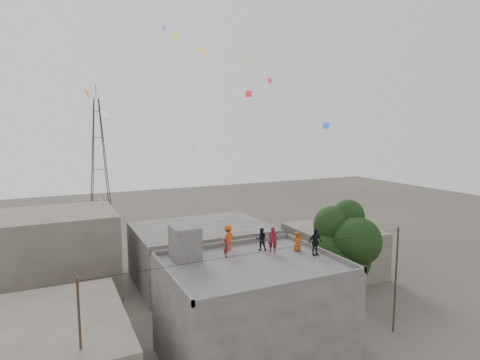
# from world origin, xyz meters

# --- Properties ---
(main_building) EXTENTS (10.00, 8.00, 6.10)m
(main_building) POSITION_xyz_m (0.00, 0.00, 3.05)
(main_building) COLOR #4D4B48
(main_building) RESTS_ON ground
(parapet) EXTENTS (10.00, 8.00, 0.30)m
(parapet) POSITION_xyz_m (0.00, 0.00, 6.25)
(parapet) COLOR #4D4B48
(parapet) RESTS_ON main_building
(stair_head_box) EXTENTS (1.60, 1.80, 2.00)m
(stair_head_box) POSITION_xyz_m (-3.20, 2.60, 7.10)
(stair_head_box) COLOR #4D4B48
(stair_head_box) RESTS_ON main_building
(neighbor_west) EXTENTS (8.00, 10.00, 4.00)m
(neighbor_west) POSITION_xyz_m (-11.00, 2.00, 2.00)
(neighbor_west) COLOR #5A5347
(neighbor_west) RESTS_ON ground
(neighbor_north) EXTENTS (12.00, 9.00, 5.00)m
(neighbor_north) POSITION_xyz_m (2.00, 14.00, 2.50)
(neighbor_north) COLOR #4D4B48
(neighbor_north) RESTS_ON ground
(neighbor_northwest) EXTENTS (9.00, 8.00, 7.00)m
(neighbor_northwest) POSITION_xyz_m (-10.00, 16.00, 3.50)
(neighbor_northwest) COLOR #5A5347
(neighbor_northwest) RESTS_ON ground
(neighbor_east) EXTENTS (7.00, 8.00, 4.40)m
(neighbor_east) POSITION_xyz_m (14.00, 10.00, 2.20)
(neighbor_east) COLOR #5A5347
(neighbor_east) RESTS_ON ground
(tree) EXTENTS (4.90, 4.60, 9.10)m
(tree) POSITION_xyz_m (7.37, 0.60, 6.10)
(tree) COLOR black
(tree) RESTS_ON ground
(utility_line) EXTENTS (20.12, 0.62, 7.40)m
(utility_line) POSITION_xyz_m (0.50, -1.25, 3.83)
(utility_line) COLOR black
(utility_line) RESTS_ON ground
(transmission_tower) EXTENTS (2.97, 2.97, 20.01)m
(transmission_tower) POSITION_xyz_m (-4.00, 40.00, 9.07)
(transmission_tower) COLOR black
(transmission_tower) RESTS_ON ground
(person_red_adult) EXTENTS (0.72, 0.64, 1.64)m
(person_red_adult) POSITION_xyz_m (2.23, 1.46, 6.92)
(person_red_adult) COLOR maroon
(person_red_adult) RESTS_ON main_building
(person_orange_child) EXTENTS (0.72, 0.59, 1.27)m
(person_orange_child) POSITION_xyz_m (3.79, 0.95, 6.73)
(person_orange_child) COLOR #AA4413
(person_orange_child) RESTS_ON main_building
(person_dark_child) EXTENTS (0.87, 0.78, 1.47)m
(person_dark_child) POSITION_xyz_m (1.77, 2.13, 6.83)
(person_dark_child) COLOR black
(person_dark_child) RESTS_ON main_building
(person_dark_adult) EXTENTS (1.01, 0.47, 1.68)m
(person_dark_adult) POSITION_xyz_m (4.29, -0.24, 6.94)
(person_dark_adult) COLOR black
(person_dark_adult) RESTS_ON main_building
(person_orange_adult) EXTENTS (1.21, 0.88, 1.68)m
(person_orange_adult) POSITION_xyz_m (-0.19, 3.02, 6.94)
(person_orange_adult) COLOR #BF4915
(person_orange_adult) RESTS_ON main_building
(person_red_child) EXTENTS (0.42, 0.51, 1.19)m
(person_red_child) POSITION_xyz_m (-0.85, 1.79, 6.70)
(person_red_child) COLOR maroon
(person_red_child) RESTS_ON main_building
(kites) EXTENTS (17.74, 16.52, 10.26)m
(kites) POSITION_xyz_m (0.70, 7.80, 16.65)
(kites) COLOR #FC5E1A
(kites) RESTS_ON ground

